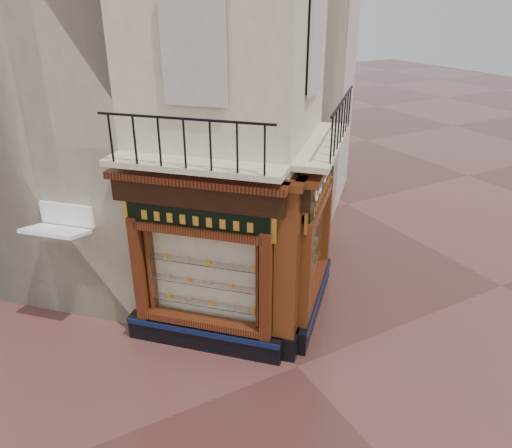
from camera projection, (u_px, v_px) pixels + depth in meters
ground at (297, 366)px, 10.43m from camera, size 80.00×80.00×0.00m
main_building at (173, 40)px, 12.80m from camera, size 11.31×11.31×12.00m
neighbour_left at (59, 57)px, 13.88m from camera, size 11.31×11.31×11.00m
neighbour_right at (220, 48)px, 16.07m from camera, size 11.31×11.31×11.00m
shopfront_left at (201, 268)px, 10.23m from camera, size 2.86×2.86×3.98m
shopfront_right at (314, 238)px, 11.47m from camera, size 2.86×2.86×3.98m
corner_pilaster at (287, 275)px, 10.01m from camera, size 0.85×0.85×3.98m
balcony at (263, 154)px, 9.84m from camera, size 5.94×2.97×1.03m
clock_a at (316, 192)px, 9.60m from camera, size 0.31×0.31×0.39m
clock_b at (319, 185)px, 9.96m from camera, size 0.31×0.31×0.39m
clock_c at (324, 175)px, 10.47m from camera, size 0.28×0.28×0.35m
clock_d at (327, 170)px, 10.82m from camera, size 0.26×0.26×0.31m
clock_e at (330, 163)px, 11.25m from camera, size 0.28×0.28×0.35m
clock_f at (333, 156)px, 11.72m from camera, size 0.28×0.28×0.34m
awning at (74, 328)px, 11.62m from camera, size 1.46×1.46×0.26m
signboard_left at (197, 220)px, 9.69m from camera, size 2.30×2.30×0.62m
signboard_right at (320, 193)px, 10.98m from camera, size 2.24×2.24×0.60m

